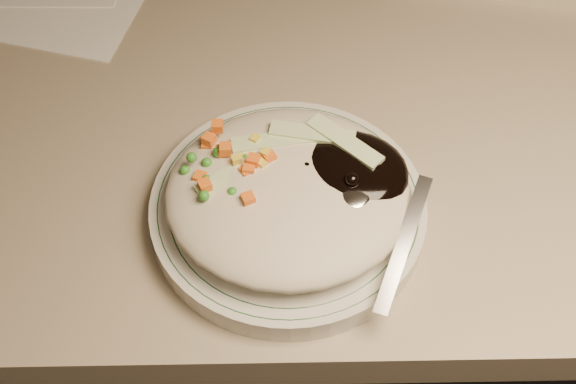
{
  "coord_description": "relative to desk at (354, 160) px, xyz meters",
  "views": [
    {
      "loc": [
        -0.09,
        0.78,
        1.28
      ],
      "look_at": [
        -0.08,
        1.16,
        0.78
      ],
      "focal_mm": 50.0,
      "sensor_mm": 36.0,
      "label": 1
    }
  ],
  "objects": [
    {
      "name": "plate",
      "position": [
        -0.08,
        -0.22,
        0.21
      ],
      "size": [
        0.22,
        0.22,
        0.02
      ],
      "primitive_type": "cylinder",
      "color": "silver",
      "rests_on": "desk"
    },
    {
      "name": "desk",
      "position": [
        0.0,
        0.0,
        0.0
      ],
      "size": [
        1.4,
        0.7,
        0.74
      ],
      "color": "gray",
      "rests_on": "ground"
    },
    {
      "name": "plate_rim",
      "position": [
        -0.08,
        -0.22,
        0.22
      ],
      "size": [
        0.21,
        0.21,
        0.0
      ],
      "color": "#144723",
      "rests_on": "plate"
    },
    {
      "name": "meal",
      "position": [
        -0.08,
        -0.22,
        0.24
      ],
      "size": [
        0.21,
        0.19,
        0.05
      ],
      "color": "#BAB297",
      "rests_on": "plate"
    }
  ]
}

